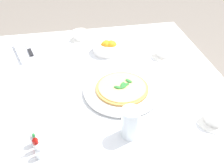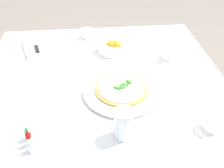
{
  "view_description": "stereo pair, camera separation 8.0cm",
  "coord_description": "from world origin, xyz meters",
  "px_view_note": "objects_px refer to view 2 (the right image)",
  "views": [
    {
      "loc": [
        -0.91,
        0.13,
        1.47
      ],
      "look_at": [
        -0.04,
        -0.04,
        0.78
      ],
      "focal_mm": 40.53,
      "sensor_mm": 36.0,
      "label": 1
    },
    {
      "loc": [
        -0.92,
        0.05,
        1.47
      ],
      "look_at": [
        -0.04,
        -0.04,
        0.78
      ],
      "focal_mm": 40.53,
      "sensor_mm": 36.0,
      "label": 2
    }
  ],
  "objects_px": {
    "salt_shaker": "(28,134)",
    "pepper_shaker": "(31,146)",
    "coffee_cup_near_left": "(88,34)",
    "coffee_cup_right_edge": "(213,123)",
    "pizza_plate": "(121,91)",
    "hot_sauce_bottle": "(29,138)",
    "citrus_bowl": "(112,47)",
    "pizza": "(121,88)",
    "coffee_cup_far_left": "(169,54)",
    "dinner_knife": "(36,45)",
    "napkin_folded": "(36,47)",
    "water_glass_far_right": "(123,125)"
  },
  "relations": [
    {
      "from": "coffee_cup_right_edge",
      "to": "dinner_knife",
      "type": "distance_m",
      "value": 0.99
    },
    {
      "from": "napkin_folded",
      "to": "water_glass_far_right",
      "type": "bearing_deg",
      "value": -166.12
    },
    {
      "from": "pizza_plate",
      "to": "citrus_bowl",
      "type": "bearing_deg",
      "value": 0.66
    },
    {
      "from": "coffee_cup_near_left",
      "to": "water_glass_far_right",
      "type": "bearing_deg",
      "value": -171.67
    },
    {
      "from": "pepper_shaker",
      "to": "salt_shaker",
      "type": "bearing_deg",
      "value": 19.65
    },
    {
      "from": "pepper_shaker",
      "to": "coffee_cup_far_left",
      "type": "bearing_deg",
      "value": -49.54
    },
    {
      "from": "coffee_cup_right_edge",
      "to": "dinner_knife",
      "type": "bearing_deg",
      "value": 47.59
    },
    {
      "from": "pizza_plate",
      "to": "pepper_shaker",
      "type": "relative_size",
      "value": 5.96
    },
    {
      "from": "napkin_folded",
      "to": "hot_sauce_bottle",
      "type": "distance_m",
      "value": 0.68
    },
    {
      "from": "napkin_folded",
      "to": "salt_shaker",
      "type": "distance_m",
      "value": 0.65
    },
    {
      "from": "citrus_bowl",
      "to": "pizza_plate",
      "type": "bearing_deg",
      "value": -179.34
    },
    {
      "from": "citrus_bowl",
      "to": "pepper_shaker",
      "type": "bearing_deg",
      "value": 151.95
    },
    {
      "from": "pizza_plate",
      "to": "salt_shaker",
      "type": "xyz_separation_m",
      "value": [
        -0.22,
        0.36,
        0.01
      ]
    },
    {
      "from": "pizza_plate",
      "to": "hot_sauce_bottle",
      "type": "xyz_separation_m",
      "value": [
        -0.25,
        0.35,
        0.02
      ]
    },
    {
      "from": "coffee_cup_right_edge",
      "to": "coffee_cup_near_left",
      "type": "height_order",
      "value": "coffee_cup_right_edge"
    },
    {
      "from": "pizza",
      "to": "citrus_bowl",
      "type": "height_order",
      "value": "citrus_bowl"
    },
    {
      "from": "citrus_bowl",
      "to": "hot_sauce_bottle",
      "type": "distance_m",
      "value": 0.7
    },
    {
      "from": "coffee_cup_near_left",
      "to": "pizza_plate",
      "type": "bearing_deg",
      "value": -165.48
    },
    {
      "from": "pizza_plate",
      "to": "hot_sauce_bottle",
      "type": "bearing_deg",
      "value": 125.6
    },
    {
      "from": "coffee_cup_near_left",
      "to": "citrus_bowl",
      "type": "distance_m",
      "value": 0.21
    },
    {
      "from": "coffee_cup_near_left",
      "to": "citrus_bowl",
      "type": "height_order",
      "value": "citrus_bowl"
    },
    {
      "from": "water_glass_far_right",
      "to": "dinner_knife",
      "type": "height_order",
      "value": "water_glass_far_right"
    },
    {
      "from": "hot_sauce_bottle",
      "to": "pizza",
      "type": "bearing_deg",
      "value": -54.4
    },
    {
      "from": "dinner_knife",
      "to": "hot_sauce_bottle",
      "type": "height_order",
      "value": "hot_sauce_bottle"
    },
    {
      "from": "citrus_bowl",
      "to": "coffee_cup_far_left",
      "type": "bearing_deg",
      "value": -109.54
    },
    {
      "from": "coffee_cup_right_edge",
      "to": "pepper_shaker",
      "type": "distance_m",
      "value": 0.65
    },
    {
      "from": "water_glass_far_right",
      "to": "pepper_shaker",
      "type": "bearing_deg",
      "value": 97.23
    },
    {
      "from": "pizza",
      "to": "coffee_cup_right_edge",
      "type": "distance_m",
      "value": 0.39
    },
    {
      "from": "pizza",
      "to": "coffee_cup_right_edge",
      "type": "xyz_separation_m",
      "value": [
        -0.24,
        -0.31,
        0.0
      ]
    },
    {
      "from": "dinner_knife",
      "to": "pepper_shaker",
      "type": "distance_m",
      "value": 0.71
    },
    {
      "from": "coffee_cup_right_edge",
      "to": "salt_shaker",
      "type": "xyz_separation_m",
      "value": [
        0.02,
        0.67,
        -0.0
      ]
    },
    {
      "from": "salt_shaker",
      "to": "pepper_shaker",
      "type": "bearing_deg",
      "value": -160.35
    },
    {
      "from": "coffee_cup_far_left",
      "to": "salt_shaker",
      "type": "xyz_separation_m",
      "value": [
        -0.48,
        0.64,
        -0.0
      ]
    },
    {
      "from": "coffee_cup_far_left",
      "to": "citrus_bowl",
      "type": "bearing_deg",
      "value": 70.46
    },
    {
      "from": "pizza_plate",
      "to": "coffee_cup_right_edge",
      "type": "relative_size",
      "value": 2.58
    },
    {
      "from": "coffee_cup_near_left",
      "to": "coffee_cup_right_edge",
      "type": "bearing_deg",
      "value": -149.8
    },
    {
      "from": "dinner_knife",
      "to": "pepper_shaker",
      "type": "height_order",
      "value": "pepper_shaker"
    },
    {
      "from": "coffee_cup_near_left",
      "to": "salt_shaker",
      "type": "relative_size",
      "value": 2.31
    },
    {
      "from": "water_glass_far_right",
      "to": "citrus_bowl",
      "type": "height_order",
      "value": "water_glass_far_right"
    },
    {
      "from": "coffee_cup_far_left",
      "to": "napkin_folded",
      "type": "relative_size",
      "value": 0.53
    },
    {
      "from": "pepper_shaker",
      "to": "water_glass_far_right",
      "type": "bearing_deg",
      "value": -82.77
    },
    {
      "from": "pizza",
      "to": "dinner_knife",
      "type": "relative_size",
      "value": 1.19
    },
    {
      "from": "napkin_folded",
      "to": "coffee_cup_far_left",
      "type": "bearing_deg",
      "value": -120.93
    },
    {
      "from": "water_glass_far_right",
      "to": "dinner_knife",
      "type": "xyz_separation_m",
      "value": [
        0.67,
        0.4,
        -0.03
      ]
    },
    {
      "from": "salt_shaker",
      "to": "pepper_shaker",
      "type": "distance_m",
      "value": 0.06
    },
    {
      "from": "citrus_bowl",
      "to": "coffee_cup_near_left",
      "type": "bearing_deg",
      "value": 37.9
    },
    {
      "from": "pizza",
      "to": "hot_sauce_bottle",
      "type": "bearing_deg",
      "value": 125.6
    },
    {
      "from": "dinner_knife",
      "to": "coffee_cup_far_left",
      "type": "bearing_deg",
      "value": -119.05
    },
    {
      "from": "pizza_plate",
      "to": "salt_shaker",
      "type": "bearing_deg",
      "value": 121.74
    },
    {
      "from": "pizza",
      "to": "hot_sauce_bottle",
      "type": "distance_m",
      "value": 0.43
    }
  ]
}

